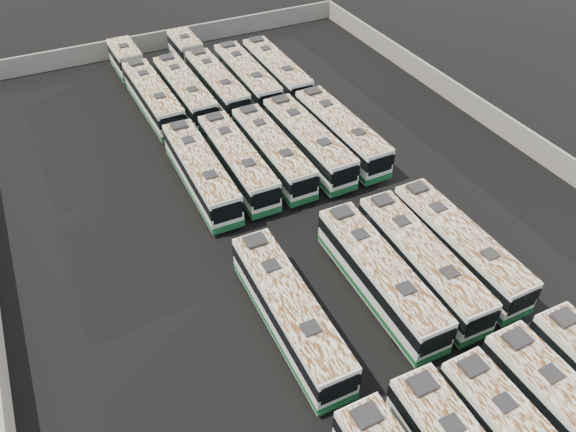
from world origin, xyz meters
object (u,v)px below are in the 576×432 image
object	(u,v)px
bus_midback_left	(237,161)
bus_midback_center	(273,152)
bus_midback_far_right	(341,132)
bus_back_center	(206,72)
bus_midback_far_left	(201,172)
bus_midfront_center	(379,276)
bus_back_far_left	(144,84)
bus_midback_right	(308,142)
bus_midfront_far_right	(458,245)
bus_midfront_right	(421,262)
bus_back_right	(247,78)
bus_back_left	(185,91)
bus_back_far_right	(276,71)
bus_midfront_far_left	(290,312)

from	to	relation	value
bus_midback_left	bus_midback_center	world-z (taller)	bus_midback_left
bus_midback_center	bus_midback_far_right	bearing A→B (deg)	0.36
bus_back_center	bus_midback_center	bearing A→B (deg)	-90.76
bus_midback_far_left	bus_midback_center	xyz separation A→B (m)	(6.52, 0.16, -0.05)
bus_midfront_center	bus_back_far_left	bearing A→B (deg)	102.25
bus_midback_right	bus_back_center	world-z (taller)	bus_midback_right
bus_midback_center	bus_midback_far_right	size ratio (longest dim) A/B	0.96
bus_midfront_far_right	bus_midfront_right	bearing A→B (deg)	-177.70
bus_back_right	bus_midback_far_right	bearing A→B (deg)	-75.41
bus_midfront_far_right	bus_back_right	size ratio (longest dim) A/B	0.98
bus_midback_center	bus_back_right	bearing A→B (deg)	76.00
bus_midfront_right	bus_back_far_left	size ratio (longest dim) A/B	0.65
bus_midback_far_right	bus_back_far_left	world-z (taller)	bus_midback_far_right
bus_midfront_far_right	bus_midback_center	bearing A→B (deg)	111.89
bus_midback_right	bus_back_center	size ratio (longest dim) A/B	0.68
bus_back_left	bus_back_far_right	bearing A→B (deg)	-1.24
bus_back_left	bus_back_center	bearing A→B (deg)	42.71
bus_midfront_far_right	bus_back_left	distance (m)	31.54
bus_midback_far_left	bus_back_far_right	size ratio (longest dim) A/B	1.01
bus_midfront_far_right	bus_midback_center	distance (m)	17.60
bus_midfront_center	bus_midback_far_right	bearing A→B (deg)	68.82
bus_midback_left	bus_back_far_left	world-z (taller)	bus_back_far_left
bus_midfront_right	bus_back_left	world-z (taller)	bus_midfront_right
bus_midfront_right	bus_midback_far_left	world-z (taller)	bus_midback_far_left
bus_midfront_center	bus_midback_far_right	size ratio (longest dim) A/B	0.98
bus_midfront_far_right	bus_back_far_left	size ratio (longest dim) A/B	0.64
bus_midfront_far_right	bus_back_far_right	bearing A→B (deg)	89.47
bus_midfront_center	bus_back_far_right	world-z (taller)	bus_midfront_center
bus_midback_left	bus_back_center	size ratio (longest dim) A/B	0.66
bus_back_center	bus_midback_right	bearing A→B (deg)	-79.45
bus_back_right	bus_midback_left	bearing A→B (deg)	-115.45
bus_midback_far_right	bus_back_far_left	xyz separation A→B (m)	(-13.34, 16.95, -0.05)
bus_midback_far_left	bus_back_center	xyz separation A→B (m)	(6.60, 17.03, -0.06)
bus_midfront_far_right	bus_midback_right	bearing A→B (deg)	101.08
bus_back_left	bus_back_far_right	distance (m)	10.09
bus_midfront_right	bus_back_center	distance (m)	33.47
bus_midfront_far_left	bus_midfront_far_right	bearing A→B (deg)	1.44
bus_midback_center	bus_back_left	world-z (taller)	bus_back_left
bus_midback_right	bus_back_right	xyz separation A→B (m)	(0.01, 13.60, -0.02)
bus_midback_far_left	bus_midback_far_right	world-z (taller)	bus_midback_far_right
bus_midfront_far_right	bus_midback_far_left	bearing A→B (deg)	128.92
bus_midfront_center	bus_midback_far_left	xyz separation A→B (m)	(-6.61, 16.20, 0.00)
bus_midback_right	bus_midback_center	bearing A→B (deg)	178.53
bus_midfront_far_right	bus_back_left	xyz separation A→B (m)	(-9.98, 29.92, -0.00)
bus_midback_center	bus_back_far_right	xyz separation A→B (m)	(6.76, 13.57, 0.04)
bus_midfront_right	bus_midback_far_right	size ratio (longest dim) A/B	0.98
bus_back_far_left	bus_back_center	bearing A→B (deg)	-2.42
bus_midback_left	bus_back_right	xyz separation A→B (m)	(6.63, 13.55, 0.03)
bus_midback_far_right	bus_midback_center	bearing A→B (deg)	179.41
bus_midback_left	bus_midback_center	size ratio (longest dim) A/B	1.01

